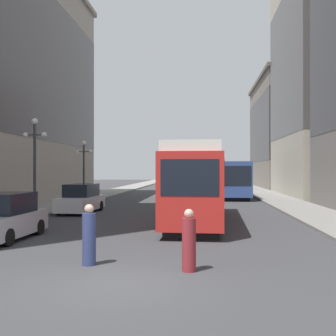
% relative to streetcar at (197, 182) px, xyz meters
% --- Properties ---
extents(ground_plane, '(200.00, 200.00, 0.00)m').
position_rel_streetcar_xyz_m(ground_plane, '(-1.74, -11.75, -2.10)').
color(ground_plane, '#38383A').
extents(sidewalk_left, '(3.44, 120.00, 0.15)m').
position_rel_streetcar_xyz_m(sidewalk_left, '(-10.48, 28.25, -2.03)').
color(sidewalk_left, gray).
rests_on(sidewalk_left, ground).
extents(sidewalk_right, '(3.44, 120.00, 0.15)m').
position_rel_streetcar_xyz_m(sidewalk_right, '(7.00, 28.25, -2.03)').
color(sidewalk_right, gray).
rests_on(sidewalk_right, ground).
extents(streetcar, '(3.03, 12.30, 3.89)m').
position_rel_streetcar_xyz_m(streetcar, '(0.00, 0.00, 0.00)').
color(streetcar, black).
rests_on(streetcar, ground).
extents(transit_bus, '(2.59, 12.07, 3.45)m').
position_rel_streetcar_xyz_m(transit_bus, '(3.24, 19.58, -0.15)').
color(transit_bus, black).
rests_on(transit_bus, ground).
extents(parked_car_left_near, '(1.97, 4.30, 1.82)m').
position_rel_streetcar_xyz_m(parked_car_left_near, '(-7.46, -5.99, -1.26)').
color(parked_car_left_near, black).
rests_on(parked_car_left_near, ground).
extents(parked_car_left_mid, '(2.03, 4.88, 1.82)m').
position_rel_streetcar_xyz_m(parked_car_left_mid, '(-7.46, 4.11, -1.26)').
color(parked_car_left_mid, black).
rests_on(parked_car_left_mid, ground).
extents(pedestrian_crossing_near, '(0.38, 0.38, 1.68)m').
position_rel_streetcar_xyz_m(pedestrian_crossing_near, '(-0.08, -10.44, -1.32)').
color(pedestrian_crossing_near, maroon).
rests_on(pedestrian_crossing_near, ground).
extents(pedestrian_crossing_far, '(0.39, 0.39, 1.75)m').
position_rel_streetcar_xyz_m(pedestrian_crossing_far, '(-2.97, -9.94, -1.29)').
color(pedestrian_crossing_far, navy).
rests_on(pedestrian_crossing_far, ground).
extents(lamp_post_left_near, '(1.41, 0.36, 5.56)m').
position_rel_streetcar_xyz_m(lamp_post_left_near, '(-9.36, 1.36, 1.70)').
color(lamp_post_left_near, '#333338').
rests_on(lamp_post_left_near, sidewalk_left).
extents(lamp_post_left_far, '(1.41, 0.36, 4.95)m').
position_rel_streetcar_xyz_m(lamp_post_left_far, '(-9.36, 11.11, 1.34)').
color(lamp_post_left_far, '#333338').
rests_on(lamp_post_left_far, sidewalk_left).
extents(building_right_far, '(11.66, 21.72, 16.39)m').
position_rel_streetcar_xyz_m(building_right_far, '(14.25, 41.89, 6.31)').
color(building_right_far, slate).
rests_on(building_right_far, ground).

